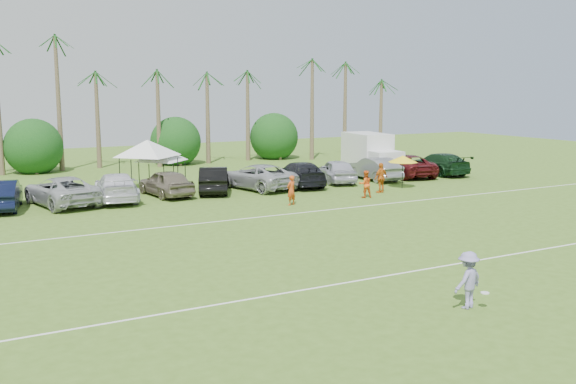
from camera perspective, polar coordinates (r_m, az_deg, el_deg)
name	(u,v)px	position (r m, az deg, el deg)	size (l,w,h in m)	color
ground	(385,298)	(21.61, 8.64, -9.30)	(120.00, 120.00, 0.00)	#44691F
field_lines	(274,246)	(28.14, -1.21, -4.80)	(80.00, 12.10, 0.01)	white
palm_tree_3	(1,45)	(54.58, -24.18, 11.84)	(2.40, 2.40, 11.90)	brown
palm_tree_4	(58,80)	(54.95, -19.79, 9.38)	(2.40, 2.40, 8.90)	brown
palm_tree_5	(108,69)	(55.73, -15.71, 10.46)	(2.40, 2.40, 9.90)	brown
palm_tree_6	(155,60)	(56.78, -11.73, 11.45)	(2.40, 2.40, 10.90)	brown
palm_tree_7	(199,51)	(58.11, -7.89, 12.34)	(2.40, 2.40, 11.90)	brown
palm_tree_8	(251,81)	(59.96, -3.29, 9.84)	(2.40, 2.40, 8.90)	brown
palm_tree_9	(299,72)	(62.27, 0.94, 10.64)	(2.40, 2.40, 9.90)	brown
palm_tree_10	(343,64)	(64.88, 4.88, 11.31)	(2.40, 2.40, 10.90)	brown
palm_tree_11	(376,56)	(67.19, 7.81, 11.91)	(2.40, 2.40, 11.90)	brown
bush_tree_1	(34,151)	(55.90, -21.65, 3.42)	(4.00, 4.00, 4.00)	brown
bush_tree_2	(176,145)	(58.51, -9.90, 4.16)	(4.00, 4.00, 4.00)	brown
bush_tree_3	(275,140)	(62.38, -1.13, 4.61)	(4.00, 4.00, 4.00)	brown
sideline_player_a	(291,190)	(37.67, 0.29, 0.15)	(0.64, 0.42, 1.76)	#CE4916
sideline_player_b	(365,184)	(40.56, 6.89, 0.70)	(0.84, 0.65, 1.72)	orange
sideline_player_c	(381,178)	(42.55, 8.27, 1.25)	(1.16, 0.48, 1.99)	orange
box_truck	(372,153)	(51.60, 7.44, 3.49)	(3.11, 6.52, 3.24)	silver
canopy_tent_left	(147,140)	(44.68, -12.40, 4.55)	(4.83, 4.83, 3.91)	black
canopy_tent_right	(161,148)	(45.34, -11.22, 3.87)	(3.93, 3.93, 3.19)	black
market_umbrella	(403,159)	(44.56, 10.18, 2.91)	(2.04, 2.04, 2.27)	black
frisbee_player	(468,280)	(20.94, 15.70, -7.54)	(1.29, 0.92, 1.82)	#8B83BB
parked_car_1	(2,195)	(39.67, -24.09, -0.24)	(1.81, 5.20, 1.71)	black
parked_car_2	(61,191)	(39.90, -19.49, 0.09)	(2.84, 6.16, 1.71)	#ACAEB1
parked_car_3	(116,187)	(40.48, -15.01, 0.43)	(2.40, 5.90, 1.71)	white
parked_car_4	(166,183)	(41.58, -10.80, 0.81)	(2.02, 5.03, 1.71)	#786E5B
parked_car_5	(214,180)	(42.52, -6.63, 1.10)	(1.81, 5.20, 1.71)	black
parked_car_6	(258,177)	(43.79, -2.73, 1.39)	(2.84, 6.16, 1.71)	#A7A9AC
parked_car_7	(300,174)	(45.09, 1.05, 1.62)	(2.40, 5.90, 1.71)	black
parked_car_8	(337,171)	(46.91, 4.34, 1.89)	(2.02, 5.03, 1.71)	silver
parked_car_9	(375,169)	(48.50, 7.70, 2.08)	(1.81, 5.20, 1.71)	slate
parked_car_10	(404,165)	(50.81, 10.31, 2.33)	(2.84, 6.16, 1.71)	#571316
parked_car_11	(439,164)	(52.62, 13.27, 2.47)	(2.40, 5.90, 1.71)	black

